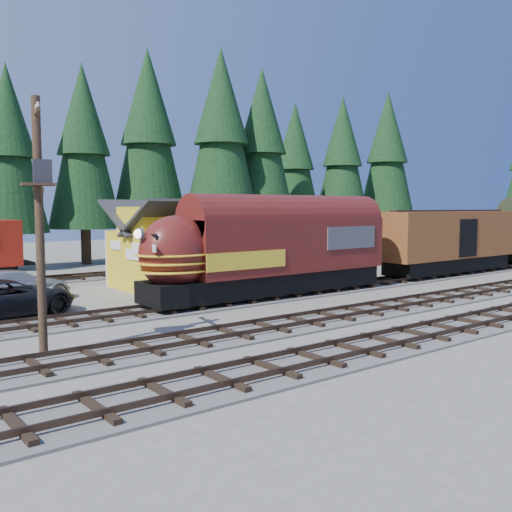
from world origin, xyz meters
TOP-DOWN VIEW (x-y plane):
  - ground at (0.00, 0.00)m, footprint 120.00×120.00m
  - track_siding at (10.00, 4.00)m, footprint 68.00×3.20m
  - track_main_south at (10.00, -2.00)m, footprint 68.00×3.20m
  - track_spur at (-10.00, 18.00)m, footprint 32.00×3.20m
  - depot at (-0.00, 10.50)m, footprint 12.80×7.00m
  - conifer_backdrop at (7.28, 24.49)m, footprint 79.54×23.84m
  - locomotive at (-1.37, 4.00)m, footprint 15.19×3.02m
  - boxcar at (15.46, 4.00)m, footprint 13.30×2.85m
  - utility_pole at (-14.24, -0.40)m, footprint 1.22×2.02m
  - pickup_truck_a at (-13.47, 7.04)m, footprint 6.65×4.46m
  - pickup_truck_b at (-12.02, 11.04)m, footprint 6.05×3.39m

SIDE VIEW (x-z plane):
  - ground at x=0.00m, z-range 0.00..0.00m
  - track_siding at x=10.00m, z-range -0.11..0.22m
  - track_main_south at x=10.00m, z-range -0.11..0.22m
  - track_spur at x=-10.00m, z-range -0.11..0.22m
  - pickup_truck_b at x=-12.02m, z-range 0.00..1.66m
  - pickup_truck_a at x=-13.47m, z-range 0.00..1.69m
  - locomotive at x=-1.37m, z-range 0.37..4.50m
  - boxcar at x=15.46m, z-range 0.44..4.62m
  - depot at x=0.00m, z-range 0.31..5.61m
  - utility_pole at x=-14.24m, z-range 0.59..8.95m
  - conifer_backdrop at x=7.28m, z-range 1.89..18.47m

